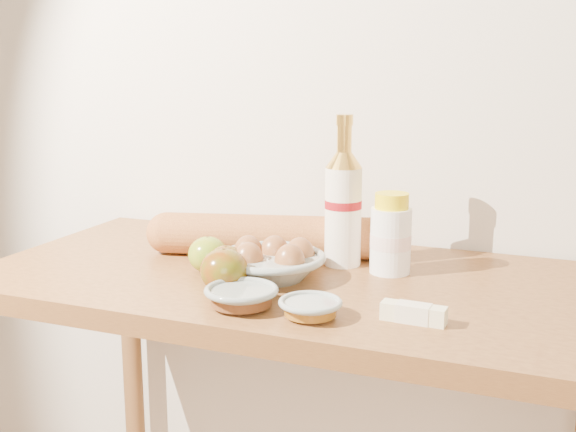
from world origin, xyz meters
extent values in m
cube|color=beige|center=(0.00, 1.51, 1.30)|extent=(3.50, 0.02, 2.60)
cube|color=#935F2F|center=(0.00, 1.18, 0.88)|extent=(1.20, 0.60, 0.04)
cylinder|color=brown|center=(-0.55, 1.43, 0.43)|extent=(0.05, 0.05, 0.86)
cylinder|color=white|center=(0.07, 1.28, 1.00)|extent=(0.09, 0.09, 0.20)
cylinder|color=maroon|center=(0.07, 1.28, 1.02)|extent=(0.09, 0.09, 0.02)
cone|color=gold|center=(0.07, 1.28, 1.11)|extent=(0.09, 0.09, 0.03)
cylinder|color=gold|center=(0.07, 1.28, 1.15)|extent=(0.03, 0.03, 0.05)
cylinder|color=gold|center=(0.07, 1.28, 1.19)|extent=(0.04, 0.04, 0.02)
cylinder|color=white|center=(0.17, 1.26, 0.96)|extent=(0.08, 0.08, 0.13)
cylinder|color=#FAD9D2|center=(0.17, 1.26, 0.96)|extent=(0.08, 0.08, 0.03)
cylinder|color=yellow|center=(0.17, 1.26, 1.04)|extent=(0.07, 0.07, 0.03)
torus|color=#8E9B96|center=(-0.03, 1.14, 0.94)|extent=(0.25, 0.25, 0.02)
ellipsoid|color=brown|center=(-0.06, 1.11, 0.94)|extent=(0.07, 0.07, 0.07)
ellipsoid|color=brown|center=(0.01, 1.13, 0.94)|extent=(0.07, 0.07, 0.07)
ellipsoid|color=brown|center=(-0.04, 1.18, 0.94)|extent=(0.07, 0.07, 0.07)
ellipsoid|color=brown|center=(-0.09, 1.16, 0.94)|extent=(0.07, 0.07, 0.07)
ellipsoid|color=brown|center=(0.01, 1.18, 0.94)|extent=(0.07, 0.07, 0.07)
cylinder|color=#BD7339|center=(-0.09, 1.28, 0.94)|extent=(0.44, 0.20, 0.09)
sphere|color=#BD7339|center=(-0.30, 1.23, 0.94)|extent=(0.11, 0.11, 0.09)
sphere|color=#BD7339|center=(0.11, 1.34, 0.94)|extent=(0.11, 0.11, 0.09)
ellipsoid|color=#A39720|center=(-0.16, 1.13, 0.94)|extent=(0.09, 0.09, 0.07)
cylinder|color=#51371B|center=(-0.16, 1.13, 0.96)|extent=(0.01, 0.01, 0.01)
ellipsoid|color=maroon|center=(-0.08, 1.04, 0.94)|extent=(0.11, 0.11, 0.08)
cylinder|color=#4B3619|center=(-0.08, 1.04, 0.97)|extent=(0.01, 0.01, 0.01)
ellipsoid|color=maroon|center=(-0.10, 1.10, 0.93)|extent=(0.08, 0.08, 0.07)
cylinder|color=#473017|center=(-0.10, 1.10, 0.96)|extent=(0.01, 0.01, 0.01)
torus|color=gray|center=(-0.01, 0.97, 0.93)|extent=(0.16, 0.16, 0.01)
cylinder|color=brown|center=(-0.01, 0.97, 0.92)|extent=(0.13, 0.13, 0.02)
torus|color=#8F9C97|center=(0.11, 0.97, 0.92)|extent=(0.11, 0.11, 0.01)
cylinder|color=brown|center=(0.11, 0.97, 0.91)|extent=(0.09, 0.09, 0.02)
cube|color=#EFEBB9|center=(0.27, 1.01, 0.91)|extent=(0.10, 0.03, 0.03)
cube|color=#EDE5C9|center=(0.27, 1.01, 0.91)|extent=(0.05, 0.03, 0.03)
camera|label=1|loc=(0.48, -0.05, 1.30)|focal=45.00mm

